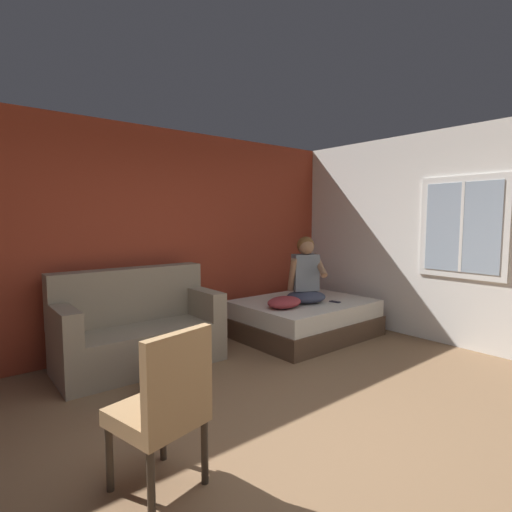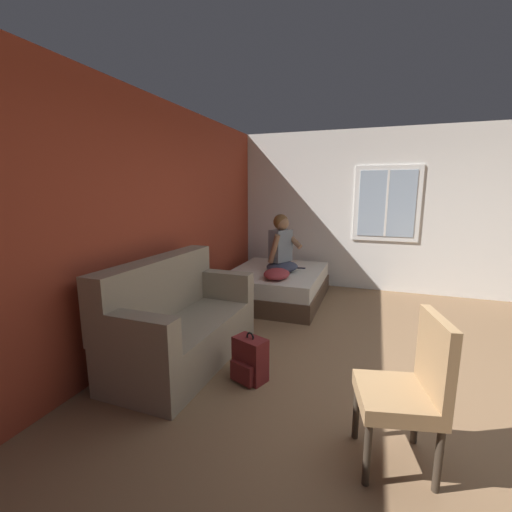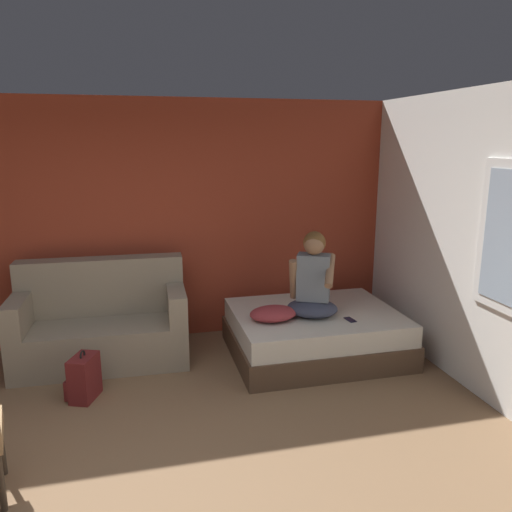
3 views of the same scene
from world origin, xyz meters
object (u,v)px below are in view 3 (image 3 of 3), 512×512
(person_seated, at_px, (313,282))
(backpack, at_px, (83,378))
(couch, at_px, (102,324))
(cell_phone, at_px, (350,320))
(bed, at_px, (315,333))
(throw_pillow, at_px, (273,314))

(person_seated, bearing_deg, backpack, -171.86)
(couch, height_order, backpack, couch)
(couch, distance_m, cell_phone, 2.55)
(bed, distance_m, backpack, 2.36)
(backpack, bearing_deg, bed, 10.11)
(person_seated, bearing_deg, throw_pillow, -173.01)
(backpack, relative_size, throw_pillow, 0.95)
(throw_pillow, distance_m, cell_phone, 0.78)
(throw_pillow, xyz_separation_m, cell_phone, (0.76, -0.18, -0.07))
(bed, height_order, cell_phone, cell_phone)
(couch, distance_m, person_seated, 2.22)
(person_seated, height_order, backpack, person_seated)
(bed, distance_m, throw_pillow, 0.61)
(couch, height_order, throw_pillow, couch)
(bed, bearing_deg, cell_phone, -53.18)
(throw_pillow, height_order, cell_phone, throw_pillow)
(couch, bearing_deg, bed, -10.17)
(bed, distance_m, person_seated, 0.61)
(throw_pillow, bearing_deg, bed, 16.05)
(bed, bearing_deg, person_seated, -127.58)
(throw_pillow, bearing_deg, cell_phone, -13.73)
(bed, bearing_deg, couch, 169.83)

